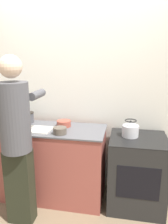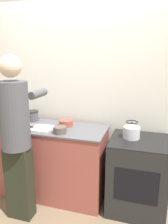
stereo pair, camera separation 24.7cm
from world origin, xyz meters
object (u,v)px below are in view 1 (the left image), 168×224
Objects in this scene: kettle at (130,129)px; bowl_prep at (64,123)px; canister_jar at (28,117)px; person at (17,136)px; cutting_board at (35,129)px; knife at (33,129)px; oven at (137,172)px.

bowl_prep is (-0.82, 0.05, 0.01)m from kettle.
person is at bearing -74.47° from canister_jar.
kettle is at bearing 8.11° from cutting_board.
cutting_board is 0.37m from bowl_prep.
bowl_prep is at bearing 40.80° from knife.
canister_jar is (-0.20, 0.31, 0.05)m from knife.
canister_jar is at bearing 173.90° from oven.
person is at bearing -94.14° from cutting_board.
knife is 1.04× the size of bowl_prep.
oven is at bearing 11.69° from knife.
bowl_prep reaches higher than cutting_board.
knife is at bearing -118.45° from cutting_board.
cutting_board is (-1.23, -0.13, 0.51)m from oven.
person is 0.39m from cutting_board.
knife is at bearing 87.76° from person.
kettle is (1.16, 0.55, -0.04)m from person.
canister_jar is at bearing 174.79° from kettle.
oven is 5.32× the size of canister_jar.
canister_jar is (-1.45, 0.15, 0.57)m from oven.
knife is at bearing -172.91° from oven.
knife reaches higher than cutting_board.
person is at bearing -154.73° from kettle.
knife is 0.92× the size of kettle.
oven is 4.78× the size of knife.
person reaches higher than bowl_prep.
person is at bearing -157.76° from oven.
bowl_prep is (0.32, 0.23, 0.02)m from knife.
canister_jar is at bearing 127.51° from knife.
bowl_prep is at bearing 60.69° from person.
person is 10.24× the size of bowl_prep.
cutting_board is at bearing -145.73° from bowl_prep.
person reaches higher than kettle.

